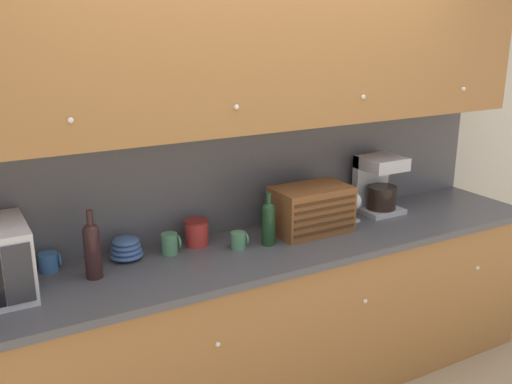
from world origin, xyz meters
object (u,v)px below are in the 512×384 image
object	(u,v)px
storage_canister	(197,233)
coffee_maker	(378,184)
mug	(49,262)
second_wine_bottle	(92,248)
mug_blue_second	(170,244)
bread_box	(311,209)
mug_patterned_third	(239,240)
bowl_stack_on_counter	(126,249)
wine_bottle	(268,221)
wine_glass	(355,202)

from	to	relation	value
storage_canister	coffee_maker	size ratio (longest dim) A/B	0.39
mug	second_wine_bottle	distance (m)	0.27
second_wine_bottle	storage_canister	size ratio (longest dim) A/B	2.37
mug_blue_second	bread_box	world-z (taller)	bread_box
mug	mug_patterned_third	distance (m)	0.95
mug_blue_second	mug_patterned_third	world-z (taller)	mug_blue_second
mug_blue_second	coffee_maker	size ratio (longest dim) A/B	0.31
mug	storage_canister	size ratio (longest dim) A/B	0.73
bowl_stack_on_counter	storage_canister	world-z (taller)	storage_canister
bowl_stack_on_counter	wine_bottle	bearing A→B (deg)	-14.12
mug_patterned_third	wine_glass	size ratio (longest dim) A/B	0.53
second_wine_bottle	bowl_stack_on_counter	size ratio (longest dim) A/B	1.99
mug	wine_glass	distance (m)	1.75
second_wine_bottle	bowl_stack_on_counter	bearing A→B (deg)	35.24
mug_blue_second	bread_box	bearing A→B (deg)	-6.04
bowl_stack_on_counter	mug_patterned_third	distance (m)	0.58
second_wine_bottle	bread_box	bearing A→B (deg)	0.38
wine_glass	coffee_maker	bearing A→B (deg)	18.11
mug	second_wine_bottle	size ratio (longest dim) A/B	0.31
storage_canister	coffee_maker	xyz separation A→B (m)	(1.22, -0.03, 0.11)
mug_patterned_third	wine_bottle	distance (m)	0.19
mug_blue_second	wine_glass	size ratio (longest dim) A/B	0.64
bowl_stack_on_counter	coffee_maker	world-z (taller)	coffee_maker
bowl_stack_on_counter	storage_canister	xyz separation A→B (m)	(0.39, -0.00, 0.02)
second_wine_bottle	mug_patterned_third	xyz separation A→B (m)	(0.76, -0.02, -0.10)
wine_bottle	bread_box	size ratio (longest dim) A/B	0.67
bowl_stack_on_counter	mug_blue_second	bearing A→B (deg)	-11.28
second_wine_bottle	bowl_stack_on_counter	distance (m)	0.26
wine_bottle	coffee_maker	size ratio (longest dim) A/B	0.81
second_wine_bottle	bread_box	distance (m)	1.24
bowl_stack_on_counter	coffee_maker	distance (m)	1.62
mug_patterned_third	wine_glass	distance (m)	0.82
second_wine_bottle	coffee_maker	world-z (taller)	coffee_maker
coffee_maker	wine_glass	bearing A→B (deg)	-161.89
second_wine_bottle	storage_canister	world-z (taller)	second_wine_bottle
second_wine_bottle	mug_patterned_third	bearing A→B (deg)	-1.27
mug_blue_second	bread_box	size ratio (longest dim) A/B	0.25
mug	second_wine_bottle	world-z (taller)	second_wine_bottle
second_wine_bottle	wine_glass	distance (m)	1.57
coffee_maker	mug_patterned_third	bearing A→B (deg)	-173.29
mug	bread_box	xyz separation A→B (m)	(1.41, -0.17, 0.09)
bread_box	wine_glass	size ratio (longest dim) A/B	2.53
storage_canister	wine_bottle	world-z (taller)	wine_bottle
bowl_stack_on_counter	mug_blue_second	xyz separation A→B (m)	(0.22, -0.04, -0.00)
second_wine_bottle	coffee_maker	size ratio (longest dim) A/B	0.93
mug_blue_second	storage_canister	world-z (taller)	storage_canister
mug	coffee_maker	world-z (taller)	coffee_maker
mug_patterned_third	bread_box	xyz separation A→B (m)	(0.48, 0.03, 0.09)
bowl_stack_on_counter	wine_glass	xyz separation A→B (m)	(1.37, -0.11, 0.06)
second_wine_bottle	bowl_stack_on_counter	world-z (taller)	second_wine_bottle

